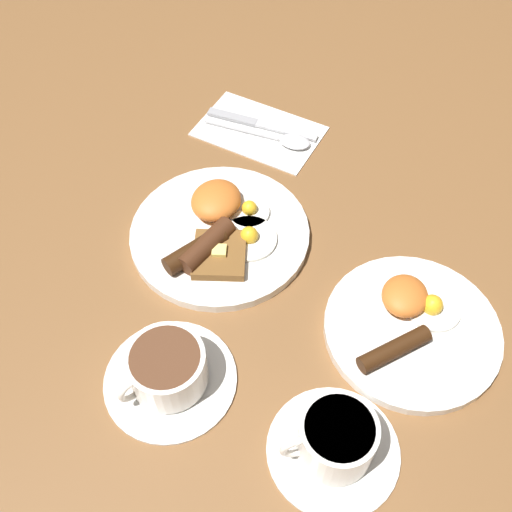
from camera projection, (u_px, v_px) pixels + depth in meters
name	position (u px, v px, depth m)	size (l,w,h in m)	color
ground_plane	(220.00, 237.00, 0.89)	(3.00, 3.00, 0.00)	brown
breakfast_plate_near	(219.00, 231.00, 0.88)	(0.27, 0.27, 0.05)	white
breakfast_plate_far	(411.00, 325.00, 0.79)	(0.23, 0.23, 0.05)	white
teacup_near	(168.00, 371.00, 0.73)	(0.17, 0.17, 0.06)	white
teacup_far	(335.00, 442.00, 0.67)	(0.16, 0.16, 0.08)	white
napkin	(259.00, 131.00, 1.03)	(0.13, 0.21, 0.01)	white
knife	(255.00, 123.00, 1.04)	(0.02, 0.20, 0.01)	silver
spoon	(284.00, 139.00, 1.01)	(0.04, 0.19, 0.01)	silver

